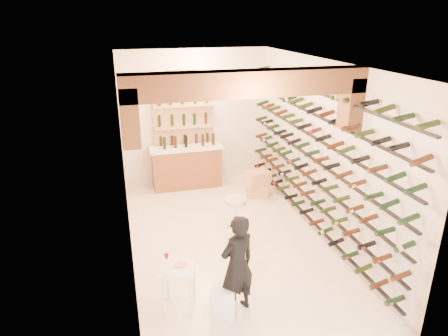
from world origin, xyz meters
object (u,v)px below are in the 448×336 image
chrome_barstool (236,216)px  crate_lower (257,190)px  person (237,265)px  white_stool (223,299)px  wine_rack (310,153)px  back_counter (187,165)px  tasting_table (178,274)px

chrome_barstool → crate_lower: size_ratio=1.73×
person → white_stool: bearing=-20.1°
white_stool → wine_rack: bearing=41.5°
back_counter → tasting_table: 4.37m
wine_rack → tasting_table: bearing=-148.9°
chrome_barstool → back_counter: bearing=98.8°
wine_rack → back_counter: size_ratio=3.35×
back_counter → person: person is taller
person → chrome_barstool: bearing=-126.7°
wine_rack → chrome_barstool: 1.77m
wine_rack → crate_lower: wine_rack is taller
back_counter → wine_rack: bearing=-55.3°
tasting_table → chrome_barstool: 2.04m
back_counter → person: bearing=-91.2°
tasting_table → white_stool: size_ratio=1.94×
tasting_table → crate_lower: tasting_table is taller
tasting_table → person: person is taller
tasting_table → crate_lower: bearing=70.3°
white_stool → chrome_barstool: 1.98m
back_counter → tasting_table: (-0.87, -4.28, 0.02)m
crate_lower → back_counter: bearing=146.1°
chrome_barstool → white_stool: bearing=-111.4°
crate_lower → wine_rack: bearing=-77.2°
white_stool → tasting_table: bearing=156.3°
tasting_table → crate_lower: size_ratio=1.69×
back_counter → tasting_table: size_ratio=2.09×
wine_rack → back_counter: (-1.83, 2.65, -1.02)m
white_stool → person: (0.20, 0.00, 0.53)m
wine_rack → person: 2.81m
back_counter → chrome_barstool: size_ratio=2.04×
white_stool → person: size_ratio=0.28×
chrome_barstool → wine_rack: bearing=2.4°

